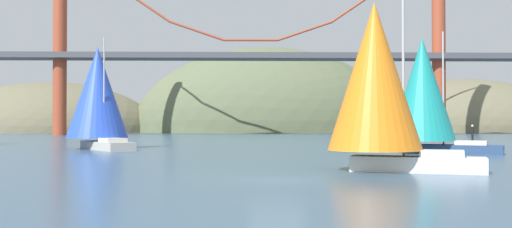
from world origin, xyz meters
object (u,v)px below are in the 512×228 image
sailboat_blue_spinnaker (98,95)px  sailboat_teal_sail (424,92)px  channel_buoy (472,145)px  sailboat_orange_sail (377,80)px

sailboat_blue_spinnaker → sailboat_teal_sail: sailboat_blue_spinnaker is taller
sailboat_teal_sail → sailboat_blue_spinnaker: bearing=163.9°
sailboat_blue_spinnaker → sailboat_teal_sail: (29.84, -8.60, -0.12)m
sailboat_teal_sail → channel_buoy: size_ratio=3.89×
sailboat_orange_sail → sailboat_blue_spinnaker: 34.31m
sailboat_orange_sail → channel_buoy: 30.28m
sailboat_teal_sail → sailboat_orange_sail: bearing=-114.5°
sailboat_orange_sail → channel_buoy: bearing=58.9°
sailboat_blue_spinnaker → sailboat_teal_sail: bearing=-16.1°
sailboat_orange_sail → channel_buoy: (15.47, 25.64, -4.48)m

